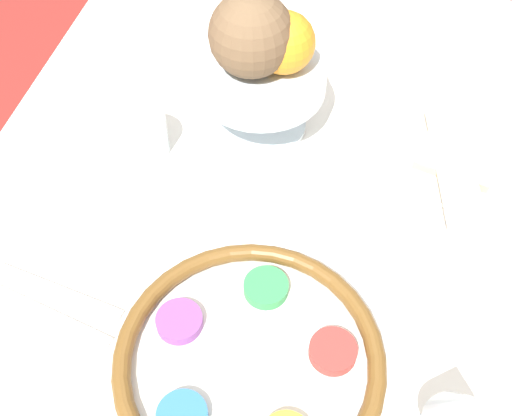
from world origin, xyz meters
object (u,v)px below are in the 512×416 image
fruit_stand (261,86)px  napkin_roll (454,164)px  cup_near (141,135)px  orange_fruit (284,43)px  wine_glass (465,415)px  bread_plate (458,156)px  coconut (251,35)px  seder_plate (249,360)px

fruit_stand → napkin_roll: (-0.04, -0.27, -0.05)m
napkin_roll → cup_near: 0.42m
orange_fruit → napkin_roll: size_ratio=0.39×
wine_glass → orange_fruit: orange_fruit is taller
wine_glass → bread_plate: bearing=-2.1°
coconut → cup_near: coconut is taller
cup_near → wine_glass: bearing=-127.9°
seder_plate → fruit_stand: (0.36, 0.06, 0.06)m
fruit_stand → coconut: coconut is taller
coconut → cup_near: bearing=120.0°
coconut → napkin_roll: 0.31m
seder_plate → fruit_stand: bearing=9.8°
coconut → bread_plate: 0.32m
coconut → bread_plate: (-0.01, -0.29, -0.15)m
fruit_stand → napkin_roll: fruit_stand is taller
orange_fruit → napkin_roll: bearing=-102.1°
wine_glass → coconut: 0.49m
coconut → bread_plate: bearing=-91.5°
fruit_stand → cup_near: (-0.08, 0.15, -0.04)m
bread_plate → wine_glass: bearing=177.9°
wine_glass → napkin_roll: 0.36m
fruit_stand → bread_plate: 0.28m
seder_plate → cup_near: cup_near is taller
wine_glass → fruit_stand: wine_glass is taller
wine_glass → orange_fruit: (0.41, 0.23, 0.05)m
fruit_stand → cup_near: fruit_stand is taller
bread_plate → cup_near: (-0.07, 0.42, 0.02)m
wine_glass → fruit_stand: bearing=33.1°
seder_plate → cup_near: 0.35m
fruit_stand → coconut: size_ratio=1.60×
bread_plate → seder_plate: bearing=148.5°
seder_plate → coconut: (0.36, 0.07, 0.14)m
orange_fruit → fruit_stand: bearing=109.7°
orange_fruit → napkin_roll: (-0.05, -0.24, -0.12)m
fruit_stand → orange_fruit: orange_fruit is taller
orange_fruit → bread_plate: (-0.02, -0.25, -0.13)m
wine_glass → napkin_roll: wine_glass is taller
seder_plate → orange_fruit: bearing=5.4°
coconut → bread_plate: coconut is taller
coconut → fruit_stand: bearing=-80.2°
bread_plate → cup_near: 0.43m
seder_plate → bread_plate: bearing=-31.5°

